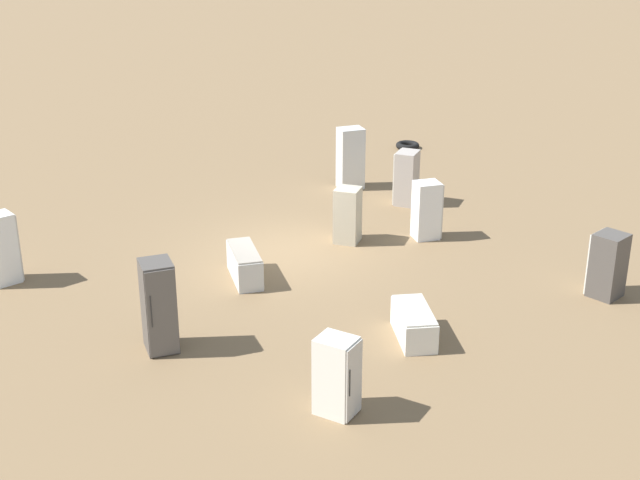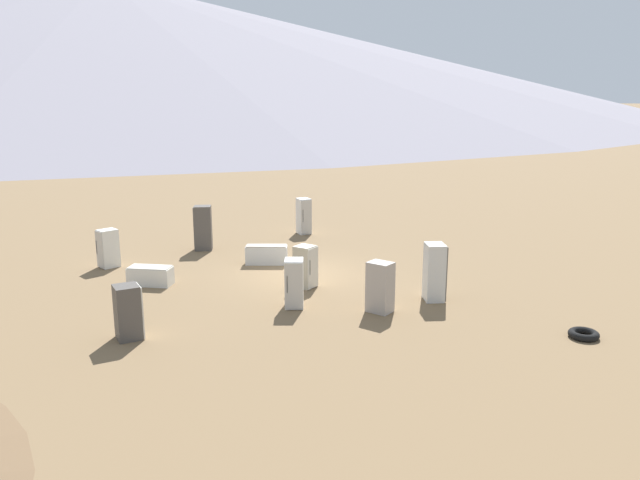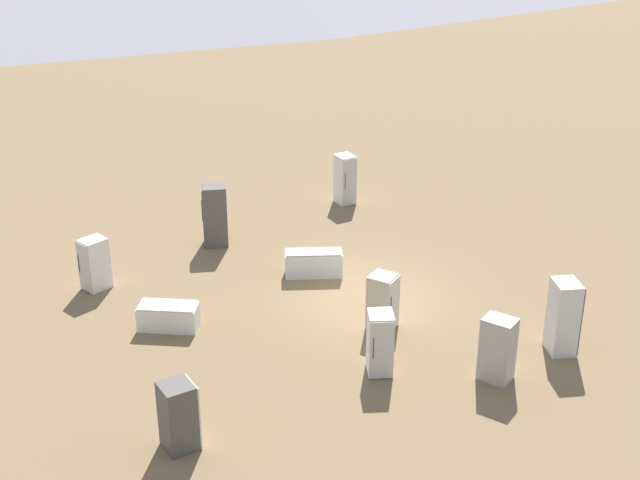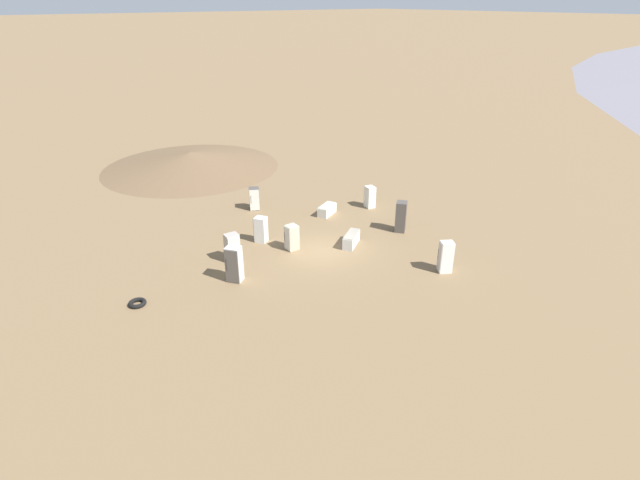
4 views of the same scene
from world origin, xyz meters
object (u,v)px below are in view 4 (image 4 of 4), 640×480
(scrap_tire, at_px, (137,303))
(discarded_fridge_0, at_px, (370,197))
(discarded_fridge_7, at_px, (401,217))
(discarded_fridge_2, at_px, (232,248))
(discarded_fridge_1, at_px, (234,264))
(discarded_fridge_6, at_px, (327,210))
(discarded_fridge_8, at_px, (254,199))
(discarded_fridge_9, at_px, (292,237))
(discarded_fridge_5, at_px, (446,257))
(discarded_fridge_4, at_px, (351,239))
(discarded_fridge_3, at_px, (261,230))

(scrap_tire, bearing_deg, discarded_fridge_0, -173.08)
(discarded_fridge_7, relative_size, scrap_tire, 2.31)
(discarded_fridge_2, distance_m, discarded_fridge_7, 10.57)
(discarded_fridge_1, xyz_separation_m, discarded_fridge_7, (-11.12, 1.10, 0.02))
(discarded_fridge_6, bearing_deg, discarded_fridge_7, 177.81)
(discarded_fridge_8, height_order, discarded_fridge_9, discarded_fridge_8)
(discarded_fridge_7, bearing_deg, discarded_fridge_6, 164.31)
(discarded_fridge_0, relative_size, discarded_fridge_9, 1.01)
(discarded_fridge_5, height_order, scrap_tire, discarded_fridge_5)
(discarded_fridge_8, xyz_separation_m, scrap_tire, (10.72, 6.74, -0.66))
(discarded_fridge_0, height_order, discarded_fridge_8, discarded_fridge_8)
(scrap_tire, bearing_deg, discarded_fridge_8, -147.85)
(discarded_fridge_8, relative_size, discarded_fridge_9, 1.03)
(discarded_fridge_6, bearing_deg, discarded_fridge_8, 16.79)
(discarded_fridge_5, bearing_deg, discarded_fridge_0, 13.83)
(discarded_fridge_0, relative_size, discarded_fridge_2, 0.94)
(discarded_fridge_4, relative_size, scrap_tire, 2.04)
(discarded_fridge_6, relative_size, discarded_fridge_8, 1.09)
(discarded_fridge_2, bearing_deg, discarded_fridge_6, -162.17)
(discarded_fridge_0, height_order, discarded_fridge_6, discarded_fridge_0)
(discarded_fridge_5, distance_m, discarded_fridge_6, 9.91)
(discarded_fridge_0, relative_size, discarded_fridge_7, 0.77)
(discarded_fridge_5, height_order, discarded_fridge_6, discarded_fridge_5)
(discarded_fridge_1, bearing_deg, scrap_tire, 43.67)
(discarded_fridge_7, relative_size, discarded_fridge_8, 1.27)
(discarded_fridge_5, bearing_deg, discarded_fridge_4, 51.38)
(discarded_fridge_3, bearing_deg, discarded_fridge_5, -90.72)
(discarded_fridge_9, bearing_deg, discarded_fridge_4, -118.48)
(discarded_fridge_0, bearing_deg, discarded_fridge_1, -152.44)
(discarded_fridge_4, bearing_deg, scrap_tire, -129.14)
(discarded_fridge_1, distance_m, discarded_fridge_6, 9.96)
(discarded_fridge_4, bearing_deg, discarded_fridge_5, -13.51)
(discarded_fridge_1, height_order, discarded_fridge_9, discarded_fridge_1)
(discarded_fridge_2, height_order, discarded_fridge_5, discarded_fridge_5)
(discarded_fridge_8, bearing_deg, discarded_fridge_0, 173.70)
(discarded_fridge_9, xyz_separation_m, scrap_tire, (9.17, 0.18, -0.64))
(discarded_fridge_3, xyz_separation_m, discarded_fridge_6, (-5.69, -0.75, -0.45))
(discarded_fridge_3, distance_m, discarded_fridge_5, 10.76)
(discarded_fridge_4, height_order, discarded_fridge_7, discarded_fridge_7)
(discarded_fridge_9, bearing_deg, discarded_fridge_6, -59.01)
(discarded_fridge_5, relative_size, discarded_fridge_6, 1.03)
(discarded_fridge_1, distance_m, discarded_fridge_4, 7.45)
(discarded_fridge_2, xyz_separation_m, scrap_tire, (5.80, 1.08, -0.70))
(discarded_fridge_0, relative_size, discarded_fridge_1, 0.79)
(discarded_fridge_0, xyz_separation_m, discarded_fridge_9, (8.00, 1.90, -0.01))
(discarded_fridge_6, bearing_deg, discarded_fridge_0, -127.89)
(discarded_fridge_2, relative_size, discarded_fridge_6, 0.95)
(discarded_fridge_8, height_order, scrap_tire, discarded_fridge_8)
(discarded_fridge_3, bearing_deg, discarded_fridge_2, 170.39)
(discarded_fridge_4, xyz_separation_m, discarded_fridge_8, (1.47, -8.32, 0.39))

